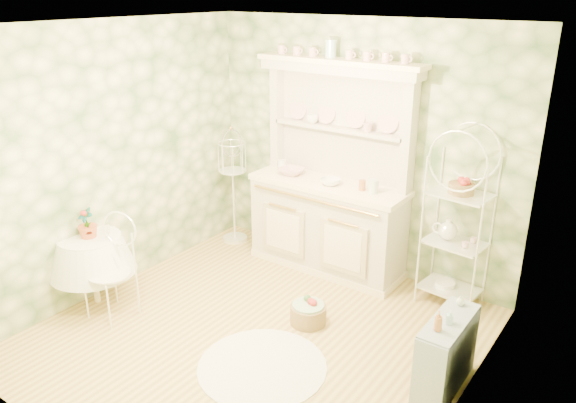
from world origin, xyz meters
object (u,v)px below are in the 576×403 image
Objects in this scene: birdcage_stand at (233,187)px; cafe_chair at (109,273)px; kitchen_dresser at (328,170)px; side_shelf at (446,352)px; round_table at (94,273)px; floor_basket at (308,313)px; bakers_rack at (458,218)px.

cafe_chair is at bearing -84.77° from birdcage_stand.
kitchen_dresser is 2.35m from side_shelf.
round_table is 1.90× the size of floor_basket.
round_table is at bearing -154.70° from floor_basket.
cafe_chair is (-1.12, -2.05, -0.69)m from kitchen_dresser.
birdcage_stand is 2.13m from floor_basket.
side_shelf is at bearing -5.59° from floor_basket.
birdcage_stand reaches higher than side_shelf.
round_table is at bearing -138.14° from bakers_rack.
round_table is (-1.47, -1.99, -0.82)m from kitchen_dresser.
kitchen_dresser reaches higher than round_table.
bakers_rack is 3.59m from round_table.
side_shelf is 2.22× the size of floor_basket.
kitchen_dresser is 2.61m from round_table.
bakers_rack is 3.34m from cafe_chair.
floor_basket is at bearing 179.55° from side_shelf.
side_shelf is 1.17× the size of round_table.
kitchen_dresser is 2.50× the size of cafe_chair.
cafe_chair is at bearing -158.88° from side_shelf.
kitchen_dresser is 3.05× the size of side_shelf.
kitchen_dresser is at bearing 53.58° from round_table.
side_shelf is 0.53× the size of birdcage_stand.
kitchen_dresser reaches higher than floor_basket.
bakers_rack reaches higher than side_shelf.
bakers_rack is 1.47m from side_shelf.
birdcage_stand is (-3.14, 1.15, 0.38)m from side_shelf.
side_shelf reaches higher than round_table.
bakers_rack reaches higher than cafe_chair.
side_shelf is at bearing 13.31° from round_table.
cafe_chair is at bearing -148.35° from floor_basket.
kitchen_dresser reaches higher than bakers_rack.
cafe_chair is at bearing -118.64° from kitchen_dresser.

